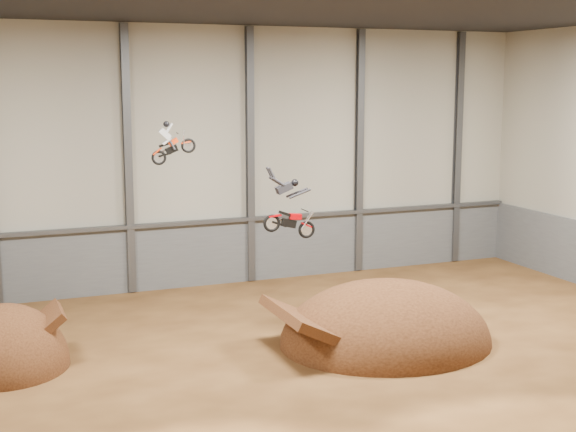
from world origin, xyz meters
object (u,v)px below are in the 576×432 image
at_px(fmx_rider_b, 287,204).
at_px(fmx_rider_a, 176,138).
at_px(takeoff_ramp, 6,366).
at_px(landing_ramp, 385,343).

bearing_deg(fmx_rider_b, fmx_rider_a, 167.39).
distance_m(takeoff_ramp, fmx_rider_a, 11.32).
xyz_separation_m(landing_ramp, fmx_rider_b, (-3.57, 2.40, 5.88)).
distance_m(takeoff_ramp, landing_ramp, 15.53).
bearing_deg(landing_ramp, fmx_rider_b, 146.12).
relative_size(landing_ramp, fmx_rider_b, 2.93).
bearing_deg(fmx_rider_b, landing_ramp, -31.79).
xyz_separation_m(fmx_rider_a, fmx_rider_b, (4.50, -1.18, -2.87)).
relative_size(takeoff_ramp, fmx_rider_a, 2.96).
height_order(fmx_rider_a, fmx_rider_b, fmx_rider_a).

